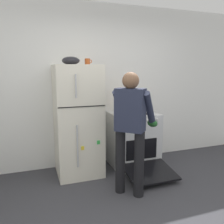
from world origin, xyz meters
The scene contains 8 objects.
kitchen_wall_back centered at (0.00, 1.95, 1.35)m, with size 6.00×0.10×2.70m, color white.
refrigerator centered at (-0.48, 1.57, 0.85)m, with size 0.68×0.72×1.70m.
stove_range centered at (0.46, 1.55, 0.45)m, with size 0.76×1.22×0.92m.
person_cook centered at (0.03, 0.72, 0.95)m, with size 0.64×0.67×1.60m.
red_pot centered at (0.30, 1.52, 0.98)m, with size 0.37×0.27×0.12m.
coffee_mug centered at (-0.30, 1.62, 1.75)m, with size 0.11×0.08×0.10m.
pepper_mill centered at (0.76, 1.77, 1.00)m, with size 0.05×0.05×0.18m, color brown.
mixing_bowl centered at (-0.56, 1.57, 1.76)m, with size 0.26×0.26×0.12m, color black.
Camera 1 is at (-1.16, -1.93, 1.62)m, focal length 37.43 mm.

